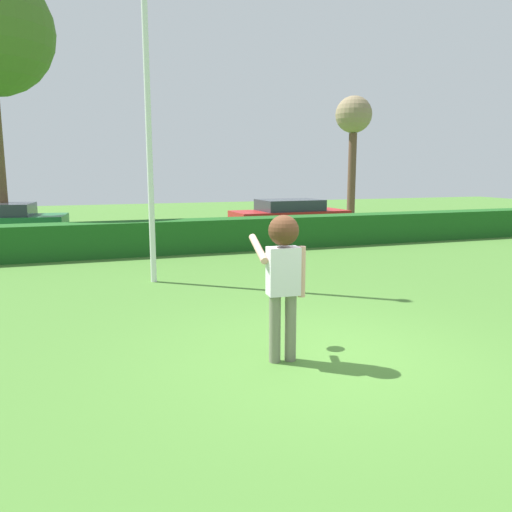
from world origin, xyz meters
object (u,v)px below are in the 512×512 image
at_px(person, 283,267).
at_px(bare_elm_tree, 353,121).
at_px(frisbee, 275,260).
at_px(lamppost, 147,92).
at_px(parked_car_red, 290,215).

bearing_deg(person, bare_elm_tree, 58.23).
distance_m(frisbee, lamppost, 5.22).
relative_size(person, lamppost, 0.26).
bearing_deg(bare_elm_tree, lamppost, -132.83).
relative_size(person, bare_elm_tree, 0.30).
bearing_deg(bare_elm_tree, frisbee, -122.37).
height_order(frisbee, bare_elm_tree, bare_elm_tree).
distance_m(lamppost, parked_car_red, 9.27).
bearing_deg(frisbee, lamppost, 103.46).
xyz_separation_m(frisbee, bare_elm_tree, (10.97, 17.31, 3.65)).
distance_m(frisbee, bare_elm_tree, 20.82).
height_order(person, frisbee, person).
relative_size(lamppost, parked_car_red, 1.64).
bearing_deg(frisbee, bare_elm_tree, 57.63).
distance_m(person, frisbee, 0.67).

